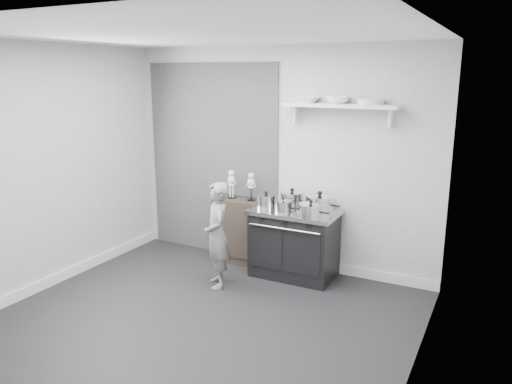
% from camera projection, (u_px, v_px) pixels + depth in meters
% --- Properties ---
extents(ground, '(4.00, 4.00, 0.00)m').
position_uv_depth(ground, '(200.00, 321.00, 4.89)').
color(ground, black).
rests_on(ground, ground).
extents(room_shell, '(4.02, 3.62, 2.71)m').
position_uv_depth(room_shell, '(197.00, 153.00, 4.68)').
color(room_shell, '#A1A19E').
rests_on(room_shell, ground).
extents(wall_shelf, '(1.30, 0.26, 0.24)m').
position_uv_depth(wall_shelf, '(340.00, 107.00, 5.52)').
color(wall_shelf, silver).
rests_on(wall_shelf, room_shell).
extents(stove, '(1.02, 0.64, 0.81)m').
position_uv_depth(stove, '(294.00, 243.00, 5.91)').
color(stove, black).
rests_on(stove, ground).
extents(side_cabinet, '(0.63, 0.37, 0.82)m').
position_uv_depth(side_cabinet, '(241.00, 230.00, 6.38)').
color(side_cabinet, black).
rests_on(side_cabinet, ground).
extents(child, '(0.50, 0.52, 1.21)m').
position_uv_depth(child, '(217.00, 235.00, 5.58)').
color(child, slate).
rests_on(child, ground).
extents(pot_front_left, '(0.33, 0.24, 0.21)m').
position_uv_depth(pot_front_left, '(266.00, 201.00, 5.89)').
color(pot_front_left, silver).
rests_on(pot_front_left, stove).
extents(pot_back_left, '(0.37, 0.28, 0.23)m').
position_uv_depth(pot_back_left, '(292.00, 199.00, 5.92)').
color(pot_back_left, silver).
rests_on(pot_back_left, stove).
extents(pot_back_right, '(0.41, 0.32, 0.24)m').
position_uv_depth(pot_back_right, '(320.00, 203.00, 5.76)').
color(pot_back_right, silver).
rests_on(pot_back_right, stove).
extents(pot_front_right, '(0.35, 0.26, 0.20)m').
position_uv_depth(pot_front_right, '(311.00, 210.00, 5.51)').
color(pot_front_right, silver).
rests_on(pot_front_right, stove).
extents(pot_front_center, '(0.30, 0.21, 0.18)m').
position_uv_depth(pot_front_center, '(284.00, 206.00, 5.70)').
color(pot_front_center, silver).
rests_on(pot_front_center, stove).
extents(skeleton_full, '(0.12, 0.07, 0.41)m').
position_uv_depth(skeleton_full, '(232.00, 182.00, 6.30)').
color(skeleton_full, beige).
rests_on(skeleton_full, side_cabinet).
extents(skeleton_torso, '(0.11, 0.07, 0.40)m').
position_uv_depth(skeleton_torso, '(251.00, 185.00, 6.17)').
color(skeleton_torso, beige).
rests_on(skeleton_torso, side_cabinet).
extents(bowl_large, '(0.28, 0.28, 0.07)m').
position_uv_depth(bowl_large, '(307.00, 100.00, 5.67)').
color(bowl_large, white).
rests_on(bowl_large, wall_shelf).
extents(bowl_small, '(0.26, 0.26, 0.08)m').
position_uv_depth(bowl_small, '(337.00, 100.00, 5.51)').
color(bowl_small, white).
rests_on(bowl_small, wall_shelf).
extents(plate_stack, '(0.28, 0.28, 0.06)m').
position_uv_depth(plate_stack, '(371.00, 102.00, 5.35)').
color(plate_stack, silver).
rests_on(plate_stack, wall_shelf).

